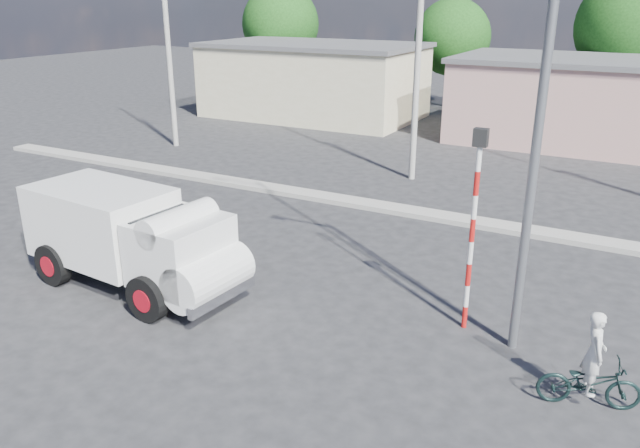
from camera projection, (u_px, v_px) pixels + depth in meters
The scene contains 10 objects.
ground_plane at pixel (302, 322), 13.76m from camera, with size 120.00×120.00×0.00m, color #272729.
median at pixel (425, 214), 20.32m from camera, with size 40.00×0.80×0.16m, color #99968E.
truck at pixel (133, 237), 14.94m from camera, with size 5.92×2.68×2.38m.
bicycle at pixel (589, 383), 10.81m from camera, with size 0.61×1.74×0.91m, color black.
cyclist at pixel (592, 368), 10.70m from camera, with size 0.56×0.37×1.53m, color silver.
traffic_pole at pixel (474, 214), 12.66m from camera, with size 0.28×0.18×4.36m.
streetlight at pixel (532, 103), 11.18m from camera, with size 2.34×0.22×9.00m.
building_row at pixel (546, 96), 30.65m from camera, with size 37.80×7.30×4.44m.
tree_row at pixel (625, 31), 33.78m from camera, with size 43.62×7.43×8.42m.
utility_poles at pixel (566, 82), 20.78m from camera, with size 35.40×0.24×8.00m.
Camera 1 is at (6.19, -10.49, 6.77)m, focal length 35.00 mm.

